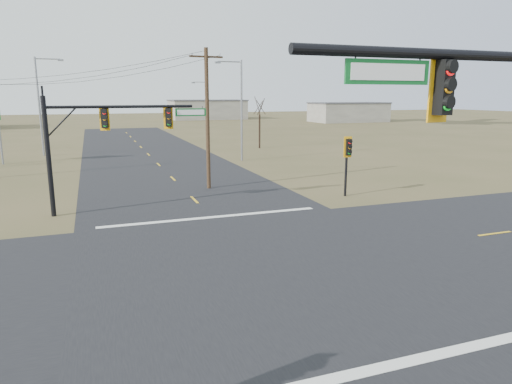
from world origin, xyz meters
TOP-DOWN VIEW (x-y plane):
  - ground at (0.00, 0.00)m, footprint 320.00×320.00m
  - road_ew at (0.00, 0.00)m, footprint 160.00×14.00m
  - road_ns at (0.00, 0.00)m, footprint 14.00×160.00m
  - stop_bar_near at (0.00, -7.50)m, footprint 12.00×0.40m
  - stop_bar_far at (0.00, 7.50)m, footprint 12.00×0.40m
  - mast_arm_far at (-4.98, 10.81)m, footprint 8.83×0.57m
  - pedestal_signal_ne at (9.65, 9.71)m, footprint 0.60×0.51m
  - utility_pole_near at (1.78, 15.36)m, footprint 2.36×0.34m
  - streetlight_a at (8.20, 28.07)m, footprint 2.76×0.29m
  - streetlight_b at (10.02, 49.19)m, footprint 2.39×0.30m
  - streetlight_c at (-10.70, 39.04)m, footprint 2.92×0.27m
  - bare_tree_c at (13.96, 37.91)m, footprint 3.34×3.34m
  - warehouse_mid at (25.00, 110.00)m, footprint 20.00×12.00m
  - warehouse_right at (55.00, 85.00)m, footprint 18.00×10.00m

SIDE VIEW (x-z plane):
  - ground at x=0.00m, z-range 0.00..0.00m
  - road_ew at x=0.00m, z-range 0.00..0.02m
  - road_ns at x=0.00m, z-range 0.00..0.02m
  - stop_bar_near at x=0.00m, z-range 0.03..0.03m
  - stop_bar_far at x=0.00m, z-range 0.03..0.03m
  - warehouse_right at x=55.00m, z-range 0.00..4.50m
  - warehouse_mid at x=25.00m, z-range 0.00..5.00m
  - pedestal_signal_ne at x=9.65m, z-range 0.95..4.90m
  - mast_arm_far at x=-4.98m, z-range 1.47..7.96m
  - streetlight_b at x=10.02m, z-range 0.52..9.06m
  - utility_pole_near at x=1.78m, z-range 0.18..9.85m
  - bare_tree_c at x=13.96m, z-range 1.91..8.60m
  - streetlight_a at x=8.20m, z-range 0.61..10.51m
  - streetlight_c at x=-10.70m, z-range 0.65..11.15m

